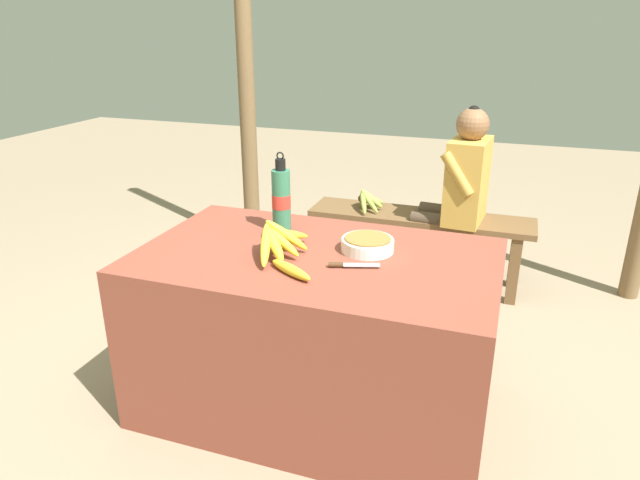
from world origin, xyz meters
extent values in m
plane|color=gray|center=(0.00, 0.00, 0.00)|extent=(12.00, 12.00, 0.00)
cube|color=brown|center=(0.00, 0.00, 0.35)|extent=(1.39, 0.84, 0.70)
sphere|color=#4C381E|center=(-0.18, -0.05, 0.76)|extent=(0.05, 0.05, 0.05)
ellipsoid|color=yellow|center=(-0.16, -0.13, 0.77)|extent=(0.10, 0.21, 0.14)
ellipsoid|color=yellow|center=(-0.13, -0.10, 0.76)|extent=(0.16, 0.17, 0.12)
ellipsoid|color=yellow|center=(-0.12, -0.07, 0.76)|extent=(0.18, 0.08, 0.12)
ellipsoid|color=yellow|center=(-0.11, -0.03, 0.77)|extent=(0.18, 0.09, 0.15)
ellipsoid|color=yellow|center=(-0.14, 0.02, 0.76)|extent=(0.15, 0.20, 0.10)
ellipsoid|color=yellow|center=(-0.17, 0.02, 0.76)|extent=(0.08, 0.19, 0.12)
cylinder|color=white|center=(0.18, 0.10, 0.72)|extent=(0.21, 0.21, 0.05)
torus|color=white|center=(0.18, 0.10, 0.74)|extent=(0.21, 0.21, 0.01)
cylinder|color=olive|center=(0.18, 0.10, 0.75)|extent=(0.18, 0.18, 0.01)
cylinder|color=#337556|center=(-0.23, 0.20, 0.83)|extent=(0.08, 0.08, 0.27)
cylinder|color=red|center=(-0.23, 0.20, 0.83)|extent=(0.08, 0.08, 0.06)
cylinder|color=black|center=(-0.23, 0.20, 0.99)|extent=(0.04, 0.04, 0.05)
torus|color=black|center=(-0.23, 0.20, 1.02)|extent=(0.03, 0.01, 0.03)
ellipsoid|color=yellow|center=(-0.02, -0.21, 0.72)|extent=(0.20, 0.14, 0.04)
cube|color=#BCBCC1|center=(0.20, -0.07, 0.71)|extent=(0.14, 0.07, 0.00)
cylinder|color=#472D19|center=(0.11, -0.10, 0.71)|extent=(0.06, 0.04, 0.02)
cube|color=brown|center=(0.18, 1.37, 0.42)|extent=(1.34, 0.32, 0.04)
cube|color=brown|center=(-0.39, 1.25, 0.20)|extent=(0.06, 0.06, 0.41)
cube|color=brown|center=(0.75, 1.25, 0.20)|extent=(0.06, 0.06, 0.41)
cube|color=brown|center=(-0.39, 1.49, 0.20)|extent=(0.06, 0.06, 0.41)
cube|color=brown|center=(0.75, 1.49, 0.20)|extent=(0.06, 0.06, 0.41)
cylinder|color=#473828|center=(0.18, 1.26, 0.22)|extent=(0.09, 0.09, 0.44)
cylinder|color=#473828|center=(0.30, 1.25, 0.45)|extent=(0.31, 0.12, 0.09)
cylinder|color=#473828|center=(0.20, 1.45, 0.22)|extent=(0.09, 0.09, 0.44)
cylinder|color=#473828|center=(0.31, 1.44, 0.45)|extent=(0.31, 0.12, 0.09)
cube|color=gold|center=(0.44, 1.33, 0.68)|extent=(0.23, 0.36, 0.48)
cylinder|color=gold|center=(0.40, 1.18, 0.76)|extent=(0.21, 0.08, 0.25)
cylinder|color=gold|center=(0.43, 1.50, 0.76)|extent=(0.21, 0.08, 0.25)
sphere|color=brown|center=(0.44, 1.33, 1.01)|extent=(0.18, 0.18, 0.18)
sphere|color=black|center=(0.44, 1.33, 1.07)|extent=(0.07, 0.07, 0.07)
sphere|color=#4C381E|center=(-0.19, 1.37, 0.51)|extent=(0.05, 0.05, 0.05)
ellipsoid|color=#8EA842|center=(-0.16, 1.30, 0.50)|extent=(0.10, 0.19, 0.12)
ellipsoid|color=#8EA842|center=(-0.13, 1.32, 0.51)|extent=(0.16, 0.13, 0.13)
ellipsoid|color=#8EA842|center=(-0.12, 1.37, 0.51)|extent=(0.16, 0.04, 0.13)
ellipsoid|color=#8EA842|center=(-0.13, 1.40, 0.50)|extent=(0.16, 0.12, 0.10)
ellipsoid|color=#8EA842|center=(-0.18, 1.43, 0.51)|extent=(0.05, 0.16, 0.12)
cylinder|color=brown|center=(-1.05, 1.58, 1.33)|extent=(0.11, 0.11, 2.66)
camera|label=1|loc=(0.69, -1.92, 1.55)|focal=32.00mm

